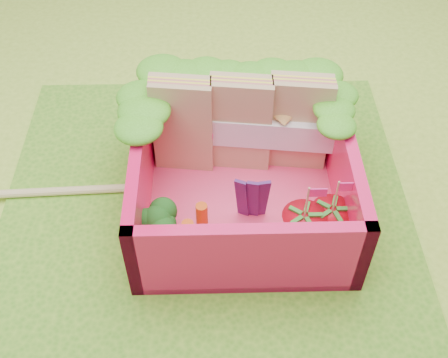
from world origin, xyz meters
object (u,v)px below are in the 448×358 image
Objects in this scene: broccoli at (159,224)px; strawberry_right at (330,223)px; bento_box at (243,176)px; sandwich_stack at (241,124)px; chopsticks at (34,192)px; strawberry_left at (302,229)px.

strawberry_right reaches higher than broccoli.
strawberry_right is at bearing 1.57° from broccoli.
bento_box is at bearing 33.39° from broccoli.
sandwich_stack is 0.86m from broccoli.
chopsticks is at bearing 174.96° from bento_box.
sandwich_stack is 0.80m from strawberry_left.
sandwich_stack is 0.84m from strawberry_right.
strawberry_right reaches higher than chopsticks.
strawberry_left is at bearing -1.43° from broccoli.
bento_box reaches higher than strawberry_left.
broccoli is 1.00m from strawberry_right.
strawberry_right is 0.21× the size of chopsticks.
sandwich_stack is at bearing 114.98° from strawberry_left.
bento_box is 4.17× the size of broccoli.
bento_box is at bearing 133.66° from strawberry_left.
broccoli is 0.63× the size of strawberry_left.
broccoli is at bearing -146.61° from bento_box.
chopsticks is (-1.36, -0.24, -0.36)m from sandwich_stack.
broccoli is at bearing -178.43° from strawberry_right.
strawberry_right is (0.50, -0.30, -0.09)m from bento_box.
bento_box reaches higher than strawberry_right.
strawberry_left is (0.83, -0.02, -0.05)m from broccoli.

